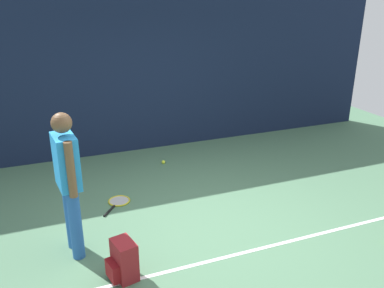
{
  "coord_description": "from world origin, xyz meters",
  "views": [
    {
      "loc": [
        -1.77,
        -4.17,
        2.86
      ],
      "look_at": [
        0.0,
        0.4,
        1.0
      ],
      "focal_mm": 37.38,
      "sensor_mm": 36.0,
      "label": 1
    }
  ],
  "objects": [
    {
      "name": "ground_plane",
      "position": [
        0.0,
        0.0,
        0.0
      ],
      "size": [
        12.0,
        12.0,
        0.0
      ],
      "primitive_type": "plane",
      "color": "#4C7556"
    },
    {
      "name": "back_fence",
      "position": [
        0.0,
        3.0,
        1.4
      ],
      "size": [
        10.0,
        0.1,
        2.8
      ],
      "primitive_type": "cube",
      "color": "#141E38",
      "rests_on": "ground"
    },
    {
      "name": "court_line",
      "position": [
        0.0,
        -0.72,
        0.0
      ],
      "size": [
        9.0,
        0.05,
        0.0
      ],
      "primitive_type": "cube",
      "color": "white",
      "rests_on": "ground"
    },
    {
      "name": "tennis_player",
      "position": [
        -1.61,
        0.02,
        0.97
      ],
      "size": [
        0.27,
        0.53,
        1.7
      ],
      "rotation": [
        0.0,
        0.0,
        -1.45
      ],
      "color": "#2659A5",
      "rests_on": "ground"
    },
    {
      "name": "tennis_racket",
      "position": [
        -0.92,
        1.01,
        0.01
      ],
      "size": [
        0.52,
        0.59,
        0.03
      ],
      "rotation": [
        0.0,
        0.0,
        0.91
      ],
      "color": "black",
      "rests_on": "ground"
    },
    {
      "name": "backpack",
      "position": [
        -1.19,
        -0.64,
        0.21
      ],
      "size": [
        0.33,
        0.34,
        0.44
      ],
      "rotation": [
        0.0,
        0.0,
        4.93
      ],
      "color": "maroon",
      "rests_on": "ground"
    },
    {
      "name": "tennis_ball_mid_court",
      "position": [
        0.12,
        2.12,
        0.03
      ],
      "size": [
        0.07,
        0.07,
        0.07
      ],
      "primitive_type": "sphere",
      "color": "#CCE033",
      "rests_on": "ground"
    }
  ]
}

